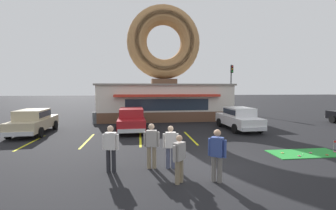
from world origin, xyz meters
The scene contains 24 objects.
ground_plane centered at (0.00, 0.00, 0.00)m, with size 160.00×160.00×0.00m, color black.
donut_shop_building centered at (-0.51, 13.94, 3.74)m, with size 12.30×6.75×10.96m.
putting_mat centered at (4.64, 1.15, 0.01)m, with size 3.22×1.38×0.03m, color green.
mini_donut_near_left centered at (4.01, 0.74, 0.05)m, with size 0.13×0.13×0.04m, color #D8667F.
mini_donut_near_right centered at (5.33, 0.71, 0.05)m, with size 0.13×0.13×0.04m, color brown.
mini_donut_mid_left centered at (6.10, 1.11, 0.05)m, with size 0.13×0.13×0.04m, color #D8667F.
mini_donut_mid_centre centered at (3.56, 1.25, 0.05)m, with size 0.13×0.13×0.04m, color #E5C666.
mini_donut_mid_right centered at (4.84, 1.09, 0.05)m, with size 0.13×0.13×0.04m, color #D8667F.
golf_ball centered at (4.33, 0.92, 0.05)m, with size 0.04×0.04×0.04m, color white.
putting_flag_pin centered at (6.03, 1.09, 0.44)m, with size 0.13×0.01×0.55m.
car_white centered at (4.17, 7.19, 0.87)m, with size 2.07×4.60×1.60m.
car_champagne centered at (-9.80, 7.45, 0.87)m, with size 2.13×4.63×1.60m.
car_red centered at (-3.47, 7.61, 0.87)m, with size 2.09×4.61×1.60m.
pedestrian_blue_sweater_man centered at (-3.93, 0.00, 0.93)m, with size 0.59×0.31×1.68m.
pedestrian_hooded_kid centered at (-1.67, -1.24, 0.85)m, with size 0.45×0.45×1.54m.
pedestrian_leather_jacket_man centered at (-0.46, -1.31, 0.95)m, with size 0.50×0.42×1.71m.
pedestrian_clipboard_woman centered at (-2.47, 0.17, 0.94)m, with size 0.59×0.28×1.69m.
pedestrian_beanie_man centered at (-1.76, 0.10, 0.89)m, with size 0.59×0.27×1.61m.
trash_bin centered at (-6.55, 11.26, 0.50)m, with size 0.57×0.57×0.97m.
traffic_light_pole centered at (8.22, 18.24, 3.71)m, with size 0.28×0.47×5.80m.
parking_stripe_far_left centered at (-8.87, 5.00, 0.00)m, with size 0.12×3.60×0.01m, color yellow.
parking_stripe_left centered at (-5.87, 5.00, 0.00)m, with size 0.12×3.60×0.01m, color yellow.
parking_stripe_mid_left centered at (-2.87, 5.00, 0.00)m, with size 0.12×3.60×0.01m, color yellow.
parking_stripe_centre centered at (0.13, 5.00, 0.00)m, with size 0.12×3.60×0.01m, color yellow.
Camera 1 is at (-2.90, -8.06, 3.03)m, focal length 24.00 mm.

